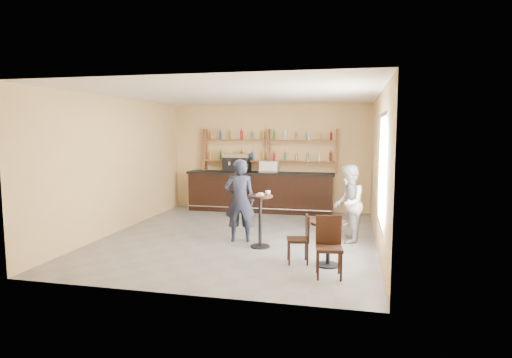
% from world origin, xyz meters
% --- Properties ---
extents(floor, '(7.00, 7.00, 0.00)m').
position_xyz_m(floor, '(0.00, 0.00, 0.00)').
color(floor, slate).
rests_on(floor, ground).
extents(ceiling, '(7.00, 7.00, 0.00)m').
position_xyz_m(ceiling, '(0.00, 0.00, 3.20)').
color(ceiling, white).
rests_on(ceiling, wall_back).
extents(wall_back, '(7.00, 0.00, 7.00)m').
position_xyz_m(wall_back, '(0.00, 3.50, 1.60)').
color(wall_back, tan).
rests_on(wall_back, floor).
extents(wall_front, '(7.00, 0.00, 7.00)m').
position_xyz_m(wall_front, '(0.00, -3.50, 1.60)').
color(wall_front, tan).
rests_on(wall_front, floor).
extents(wall_left, '(0.00, 7.00, 7.00)m').
position_xyz_m(wall_left, '(-3.00, 0.00, 1.60)').
color(wall_left, tan).
rests_on(wall_left, floor).
extents(wall_right, '(0.00, 7.00, 7.00)m').
position_xyz_m(wall_right, '(3.00, 0.00, 1.60)').
color(wall_right, tan).
rests_on(wall_right, floor).
extents(window_pane, '(0.00, 2.00, 2.00)m').
position_xyz_m(window_pane, '(2.99, -1.20, 1.70)').
color(window_pane, white).
rests_on(window_pane, wall_right).
extents(window_frame, '(0.04, 1.70, 2.10)m').
position_xyz_m(window_frame, '(2.99, -1.20, 1.70)').
color(window_frame, black).
rests_on(window_frame, wall_right).
extents(shelf_unit, '(4.00, 0.26, 1.40)m').
position_xyz_m(shelf_unit, '(0.00, 3.37, 1.81)').
color(shelf_unit, brown).
rests_on(shelf_unit, wall_back).
extents(liquor_bottles, '(3.68, 0.10, 1.00)m').
position_xyz_m(liquor_bottles, '(0.00, 3.37, 1.98)').
color(liquor_bottles, '#8C5919').
rests_on(liquor_bottles, shelf_unit).
extents(bar_counter, '(4.38, 0.86, 1.19)m').
position_xyz_m(bar_counter, '(-0.21, 3.15, 0.59)').
color(bar_counter, black).
rests_on(bar_counter, floor).
extents(espresso_machine, '(0.79, 0.54, 0.54)m').
position_xyz_m(espresso_machine, '(-0.93, 3.15, 1.46)').
color(espresso_machine, black).
rests_on(espresso_machine, bar_counter).
extents(pastry_case, '(0.58, 0.48, 0.33)m').
position_xyz_m(pastry_case, '(0.07, 3.15, 1.35)').
color(pastry_case, silver).
rests_on(pastry_case, bar_counter).
extents(pedestal_table, '(0.66, 0.66, 1.09)m').
position_xyz_m(pedestal_table, '(0.63, -0.71, 0.55)').
color(pedestal_table, black).
rests_on(pedestal_table, floor).
extents(napkin, '(0.21, 0.21, 0.00)m').
position_xyz_m(napkin, '(0.63, -0.71, 1.10)').
color(napkin, white).
rests_on(napkin, pedestal_table).
extents(donut, '(0.17, 0.17, 0.05)m').
position_xyz_m(donut, '(0.64, -0.72, 1.12)').
color(donut, '#BF7845').
rests_on(donut, napkin).
extents(cup_pedestal, '(0.13, 0.13, 0.09)m').
position_xyz_m(cup_pedestal, '(0.77, -0.61, 1.14)').
color(cup_pedestal, white).
rests_on(cup_pedestal, pedestal_table).
extents(man_main, '(0.74, 0.57, 1.81)m').
position_xyz_m(man_main, '(0.10, -0.34, 0.91)').
color(man_main, black).
rests_on(man_main, floor).
extents(cafe_table, '(0.81, 0.81, 0.80)m').
position_xyz_m(cafe_table, '(2.08, -1.65, 0.40)').
color(cafe_table, black).
rests_on(cafe_table, floor).
extents(cup_cafe, '(0.15, 0.15, 0.10)m').
position_xyz_m(cup_cafe, '(2.13, -1.65, 0.85)').
color(cup_cafe, white).
rests_on(cup_cafe, cafe_table).
extents(chair_west, '(0.46, 0.46, 0.89)m').
position_xyz_m(chair_west, '(1.53, -1.60, 0.44)').
color(chair_west, black).
rests_on(chair_west, floor).
extents(chair_south, '(0.48, 0.48, 1.00)m').
position_xyz_m(chair_south, '(2.13, -2.25, 0.50)').
color(chair_south, black).
rests_on(chair_south, floor).
extents(patron_second, '(0.70, 0.87, 1.69)m').
position_xyz_m(patron_second, '(2.40, 0.15, 0.84)').
color(patron_second, '#939297').
rests_on(patron_second, floor).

